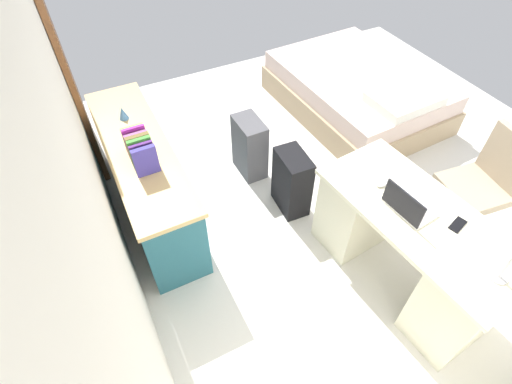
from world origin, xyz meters
name	(u,v)px	position (x,y,z in m)	size (l,w,h in m)	color
ground_plane	(337,189)	(0.00, 0.00, 0.00)	(5.23, 5.23, 0.00)	silver
wall_back	(67,130)	(0.00, 2.02, 1.42)	(4.23, 0.10, 2.85)	white
door_wooden	(64,64)	(1.56, 1.94, 1.02)	(0.88, 0.05, 2.04)	brown
desk	(408,247)	(-0.99, 0.14, 0.39)	(1.50, 0.80, 0.76)	beige
office_chair	(478,191)	(-0.83, -0.73, 0.42)	(0.52, 0.52, 0.94)	black
credenza	(146,179)	(0.56, 1.64, 0.38)	(1.80, 0.48, 0.75)	#235B6B
bed	(357,92)	(0.99, -0.92, 0.24)	(1.96, 1.48, 0.58)	tan
suitcase_black	(292,182)	(0.03, 0.51, 0.30)	(0.36, 0.22, 0.60)	black
suitcase_spare_grey	(250,147)	(0.62, 0.63, 0.30)	(0.36, 0.22, 0.59)	#4C4C51
laptop	(407,206)	(-0.91, 0.22, 0.81)	(0.33, 0.25, 0.21)	silver
computer_mouse	(382,183)	(-0.64, 0.21, 0.77)	(0.06, 0.10, 0.03)	white
cell_phone_near_laptop	(458,225)	(-1.15, 0.01, 0.76)	(0.07, 0.14, 0.01)	black
book_row	(140,149)	(0.37, 1.64, 0.86)	(0.35, 0.17, 0.24)	#433BA3
figurine_small	(123,113)	(0.95, 1.64, 0.81)	(0.08, 0.08, 0.11)	#4C7FBF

